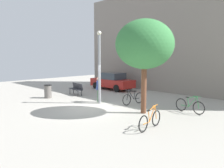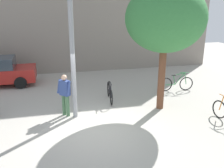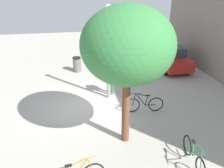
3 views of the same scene
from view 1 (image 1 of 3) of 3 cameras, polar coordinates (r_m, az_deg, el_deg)
ground_plane at (r=13.88m, az=-4.57°, el=-5.92°), size 36.00×36.00×0.00m
building_facade at (r=20.54m, az=15.26°, el=10.35°), size 18.70×2.00×8.74m
lamppost at (r=14.83m, az=-3.15°, el=4.77°), size 0.28×0.28×4.65m
person_by_lamppost at (r=15.37m, az=-3.40°, el=-0.98°), size 0.58×0.58×1.67m
park_bench at (r=18.53m, az=-8.77°, el=-0.97°), size 1.66×0.73×0.92m
plaza_tree at (r=12.40m, az=8.04°, el=9.61°), size 3.08×3.08×5.01m
bicycle_black at (r=14.86m, az=5.23°, el=-3.55°), size 0.25×1.80×0.97m
bicycle_green at (r=13.37m, az=18.66°, el=-5.11°), size 1.80×0.26×0.97m
bicycle_orange at (r=10.07m, az=9.41°, el=-8.80°), size 0.26×1.80×0.97m
parked_car_red at (r=21.11m, az=0.05°, el=0.73°), size 4.22×1.85×1.55m
trash_bin at (r=17.59m, az=-15.56°, el=-1.73°), size 0.54×0.54×0.99m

